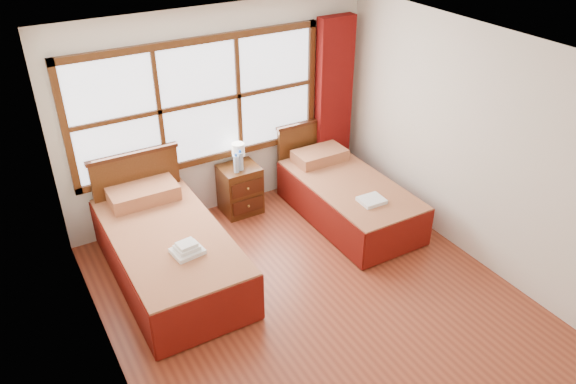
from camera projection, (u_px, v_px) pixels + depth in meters
floor at (315, 302)px, 5.85m from camera, size 4.50×4.50×0.00m
ceiling at (323, 57)px, 4.53m from camera, size 4.50×4.50×0.00m
wall_back at (219, 114)px, 6.86m from camera, size 4.00×0.00×4.00m
wall_left at (101, 262)px, 4.32m from camera, size 0.00×4.50×4.50m
wall_right at (474, 147)px, 6.05m from camera, size 0.00×4.50×4.50m
window at (200, 103)px, 6.62m from camera, size 3.16×0.06×1.56m
curtain at (333, 103)px, 7.52m from camera, size 0.50×0.16×2.30m
bed_left at (168, 250)px, 6.08m from camera, size 1.13×2.20×1.10m
bed_right at (346, 196)px, 7.12m from camera, size 1.01×2.03×0.98m
nightstand at (240, 189)px, 7.22m from camera, size 0.48×0.47×0.64m
towels_left at (187, 249)px, 5.58m from camera, size 0.32×0.29×0.12m
towels_right at (372, 200)px, 6.56m from camera, size 0.30×0.26×0.04m
lamp at (238, 150)px, 6.97m from camera, size 0.16×0.16×0.31m
bottle_near at (236, 164)px, 6.89m from camera, size 0.07×0.07×0.25m
bottle_far at (240, 161)px, 6.94m from camera, size 0.07×0.07×0.27m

